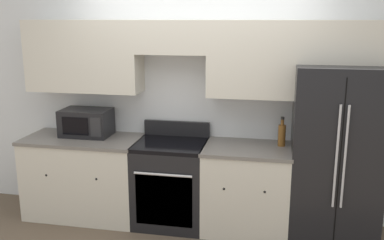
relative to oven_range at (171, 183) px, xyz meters
The scene contains 8 objects.
ground_plane 0.59m from the oven_range, 54.27° to the right, with size 12.00×12.00×0.00m, color brown.
wall_back 1.09m from the oven_range, 49.54° to the left, with size 8.00×0.39×2.60m.
lower_cabinets_left 0.97m from the oven_range, behind, with size 1.25×0.64×0.88m.
lower_cabinets_right 0.78m from the oven_range, ahead, with size 0.87×0.64×0.88m.
oven_range is the anchor object (origin of this frame).
refrigerator 1.67m from the oven_range, ahead, with size 0.82×0.75×1.71m.
microwave 1.13m from the oven_range, behind, with size 0.52×0.35×0.29m.
bottle 1.25m from the oven_range, ahead, with size 0.07×0.07×0.30m.
Camera 1 is at (0.81, -3.77, 2.13)m, focal length 40.00 mm.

